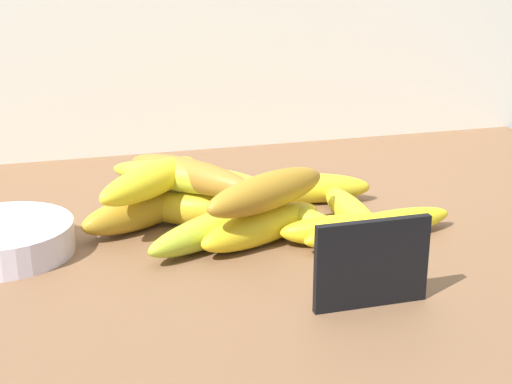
% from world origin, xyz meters
% --- Properties ---
extents(counter_top, '(1.10, 0.76, 0.03)m').
position_xyz_m(counter_top, '(0.00, 0.00, 0.01)').
color(counter_top, brown).
rests_on(counter_top, ground).
extents(chalkboard_sign, '(0.11, 0.02, 0.08)m').
position_xyz_m(chalkboard_sign, '(0.02, -0.19, 0.07)').
color(chalkboard_sign, black).
rests_on(chalkboard_sign, counter_top).
extents(fruit_bowl, '(0.15, 0.15, 0.03)m').
position_xyz_m(fruit_bowl, '(-0.31, 0.02, 0.05)').
color(fruit_bowl, silver).
rests_on(fruit_bowl, counter_top).
extents(banana_0, '(0.17, 0.07, 0.04)m').
position_xyz_m(banana_0, '(0.06, 0.09, 0.05)').
color(banana_0, gold).
rests_on(banana_0, counter_top).
extents(banana_1, '(0.17, 0.11, 0.04)m').
position_xyz_m(banana_1, '(-0.03, -0.02, 0.05)').
color(banana_1, yellow).
rests_on(banana_1, counter_top).
extents(banana_2, '(0.13, 0.19, 0.03)m').
position_xyz_m(banana_2, '(-0.00, 0.02, 0.05)').
color(banana_2, gold).
rests_on(banana_2, counter_top).
extents(banana_3, '(0.16, 0.10, 0.04)m').
position_xyz_m(banana_3, '(-0.09, 0.05, 0.05)').
color(banana_3, gold).
rests_on(banana_3, counter_top).
extents(banana_4, '(0.16, 0.06, 0.03)m').
position_xyz_m(banana_4, '(0.06, -0.05, 0.05)').
color(banana_4, yellow).
rests_on(banana_4, counter_top).
extents(banana_5, '(0.16, 0.11, 0.04)m').
position_xyz_m(banana_5, '(-0.16, 0.06, 0.05)').
color(banana_5, '#A98322').
rests_on(banana_5, counter_top).
extents(banana_6, '(0.19, 0.14, 0.04)m').
position_xyz_m(banana_6, '(-0.08, -0.01, 0.05)').
color(banana_6, '#A7BC2C').
rests_on(banana_6, counter_top).
extents(banana_7, '(0.05, 0.18, 0.03)m').
position_xyz_m(banana_7, '(0.08, -0.01, 0.05)').
color(banana_7, yellow).
rests_on(banana_7, counter_top).
extents(banana_8, '(0.20, 0.07, 0.03)m').
position_xyz_m(banana_8, '(0.09, -0.05, 0.05)').
color(banana_8, yellow).
rests_on(banana_8, counter_top).
extents(banana_9, '(0.14, 0.18, 0.04)m').
position_xyz_m(banana_9, '(-0.10, 0.06, 0.09)').
color(banana_9, olive).
rests_on(banana_9, banana_3).
extents(banana_10, '(0.15, 0.14, 0.04)m').
position_xyz_m(banana_10, '(-0.14, 0.05, 0.09)').
color(banana_10, yellow).
rests_on(banana_10, banana_5).
extents(banana_11, '(0.17, 0.12, 0.04)m').
position_xyz_m(banana_11, '(-0.03, -0.03, 0.09)').
color(banana_11, '#A87821').
rests_on(banana_11, banana_1).
extents(banana_12, '(0.18, 0.16, 0.03)m').
position_xyz_m(banana_12, '(-0.10, 0.05, 0.09)').
color(banana_12, gold).
rests_on(banana_12, banana_3).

